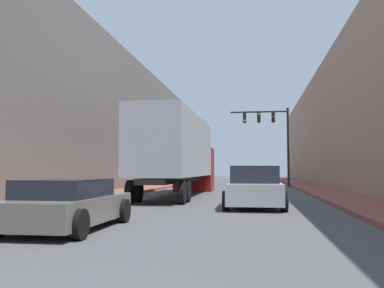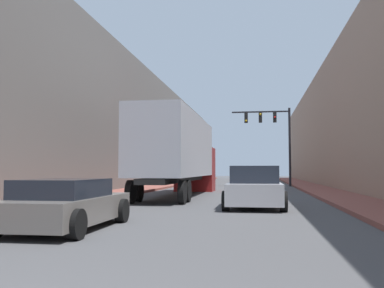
{
  "view_description": "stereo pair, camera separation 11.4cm",
  "coord_description": "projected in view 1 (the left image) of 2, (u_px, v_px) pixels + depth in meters",
  "views": [
    {
      "loc": [
        1.93,
        -2.04,
        1.43
      ],
      "look_at": [
        -0.66,
        15.34,
        2.5
      ],
      "focal_mm": 40.0,
      "sensor_mm": 36.0,
      "label": 1
    },
    {
      "loc": [
        2.05,
        -2.02,
        1.43
      ],
      "look_at": [
        -0.66,
        15.34,
        2.5
      ],
      "focal_mm": 40.0,
      "sensor_mm": 36.0,
      "label": 2
    }
  ],
  "objects": [
    {
      "name": "sidewalk_right",
      "position": [
        314.0,
        189.0,
        30.93
      ],
      "size": [
        2.43,
        80.0,
        0.15
      ],
      "color": "brown",
      "rests_on": "ground"
    },
    {
      "name": "traffic_signal_gantry",
      "position": [
        273.0,
        131.0,
        37.61
      ],
      "size": [
        5.13,
        0.35,
        6.87
      ],
      "color": "black",
      "rests_on": "ground"
    },
    {
      "name": "semi_truck",
      "position": [
        179.0,
        152.0,
        23.38
      ],
      "size": [
        2.53,
        13.47,
        4.2
      ],
      "color": "#B2B7C1",
      "rests_on": "ground"
    },
    {
      "name": "sedan_car",
      "position": [
        68.0,
        205.0,
        10.33
      ],
      "size": [
        2.08,
        4.27,
        1.21
      ],
      "color": "slate",
      "rests_on": "ground"
    },
    {
      "name": "building_left",
      "position": [
        98.0,
        123.0,
        33.66
      ],
      "size": [
        6.0,
        80.0,
        10.19
      ],
      "color": "#66605B",
      "rests_on": "ground"
    },
    {
      "name": "sidewalk_left",
      "position": [
        150.0,
        188.0,
        32.73
      ],
      "size": [
        2.43,
        80.0,
        0.15
      ],
      "color": "brown",
      "rests_on": "ground"
    },
    {
      "name": "building_right",
      "position": [
        374.0,
        119.0,
        30.61
      ],
      "size": [
        6.0,
        80.0,
        10.2
      ],
      "color": "#997A66",
      "rests_on": "ground"
    },
    {
      "name": "suv_car",
      "position": [
        255.0,
        187.0,
        16.51
      ],
      "size": [
        2.22,
        4.98,
        1.58
      ],
      "color": "#B7B7BC",
      "rests_on": "ground"
    }
  ]
}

